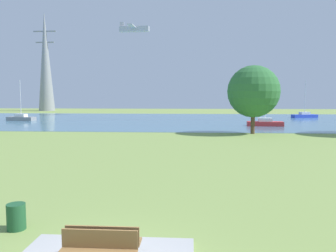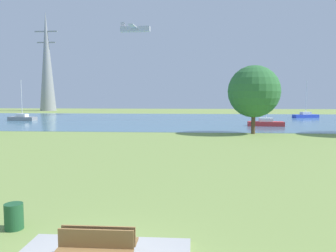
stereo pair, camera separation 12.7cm
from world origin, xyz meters
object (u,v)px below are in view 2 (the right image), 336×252
bench_facing_water (100,244)px  sailboat_blue (306,115)px  sailboat_red (266,123)px  electricity_pylon (47,61)px  litter_bin (14,216)px  tree_west_near (254,92)px  sailboat_gray (22,118)px  light_aircraft (135,29)px

bench_facing_water → sailboat_blue: size_ratio=0.26×
sailboat_red → sailboat_blue: 21.95m
bench_facing_water → electricity_pylon: (-38.44, 84.47, 13.30)m
litter_bin → tree_west_near: 30.07m
tree_west_near → electricity_pylon: bearing=130.5°
sailboat_gray → tree_west_near: tree_west_near is taller
sailboat_red → sailboat_blue: sailboat_red is taller
bench_facing_water → sailboat_gray: (-26.36, 46.67, -0.01)m
litter_bin → sailboat_red: (15.51, 36.94, 0.07)m
sailboat_blue → tree_west_near: size_ratio=0.94×
sailboat_blue → litter_bin: bearing=-115.8°
sailboat_gray → tree_west_near: 39.58m
sailboat_red → sailboat_gray: 39.45m
light_aircraft → litter_bin: bearing=-83.8°
sailboat_blue → sailboat_gray: (-50.10, -10.85, -0.00)m
sailboat_blue → light_aircraft: light_aircraft is taller
light_aircraft → sailboat_gray: bearing=-131.9°
bench_facing_water → sailboat_gray: bearing=119.5°
litter_bin → light_aircraft: light_aircraft is taller
bench_facing_water → sailboat_gray: sailboat_gray is taller
sailboat_red → light_aircraft: bearing=130.7°
sailboat_red → tree_west_near: 11.10m
bench_facing_water → sailboat_blue: 62.23m
electricity_pylon → light_aircraft: size_ratio=3.25×
sailboat_gray → tree_west_near: size_ratio=0.92×
sailboat_blue → light_aircraft: (-33.83, 7.26, 17.99)m
bench_facing_water → sailboat_red: bearing=72.4°
litter_bin → electricity_pylon: 90.80m
sailboat_red → tree_west_near: tree_west_near is taller
litter_bin → sailboat_blue: bearing=64.2°
bench_facing_water → sailboat_gray: size_ratio=0.26×
tree_west_near → light_aircraft: light_aircraft is taller
tree_west_near → electricity_pylon: size_ratio=0.27×
litter_bin → sailboat_blue: size_ratio=0.11×
sailboat_blue → tree_west_near: 32.37m
litter_bin → electricity_pylon: bearing=113.1°
bench_facing_water → electricity_pylon: electricity_pylon is taller
light_aircraft → tree_west_near: bearing=-62.0°
litter_bin → sailboat_blue: 61.85m
electricity_pylon → light_aircraft: (28.35, -19.69, 4.68)m
sailboat_blue → electricity_pylon: 69.06m
sailboat_red → tree_west_near: size_ratio=0.98×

